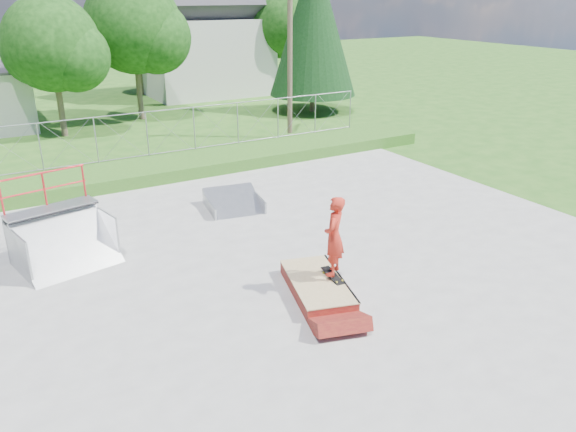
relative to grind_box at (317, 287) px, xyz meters
name	(u,v)px	position (x,y,z in m)	size (l,w,h in m)	color
ground	(275,270)	(-0.27, 1.59, -0.19)	(120.00, 120.00, 0.00)	#275A19
concrete_pad	(275,269)	(-0.27, 1.59, -0.17)	(20.00, 16.00, 0.04)	gray
grass_berm	(158,168)	(-0.27, 11.09, 0.06)	(24.00, 3.00, 0.50)	#275A19
grind_box	(317,287)	(0.00, 0.00, 0.00)	(1.84, 2.73, 0.37)	maroon
quarter_pipe	(62,224)	(-4.81, 4.62, 0.97)	(2.32, 1.96, 2.32)	#9B9EA3
flat_bank_ramp	(234,202)	(0.69, 6.07, 0.08)	(1.71, 1.82, 0.52)	#9B9EA3
skateboard	(333,276)	(0.39, -0.07, 0.23)	(0.22, 0.80, 0.02)	black
skater	(334,239)	(0.39, -0.07, 1.19)	(0.70, 0.46, 1.92)	red
chain_link_fence	(147,134)	(-0.27, 12.09, 1.21)	(20.00, 0.06, 1.80)	gray
gable_house	(205,37)	(8.73, 27.59, 3.65)	(8.40, 6.08, 8.94)	#BABAB5
utility_pole	(290,54)	(7.23, 13.59, 3.81)	(0.24, 0.24, 8.00)	brown
tree_left_near	(58,48)	(-2.02, 19.43, 4.05)	(4.76, 4.48, 6.65)	brown
tree_center	(140,29)	(2.52, 21.40, 4.66)	(5.44, 5.12, 7.60)	brown
tree_right_far	(288,25)	(14.00, 25.41, 4.36)	(5.10, 4.80, 7.12)	brown
tree_back_mid	(142,40)	(4.94, 29.45, 3.45)	(4.08, 3.84, 5.70)	brown
conifer_tree	(314,23)	(11.73, 18.59, 4.86)	(5.04, 5.04, 9.10)	brown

